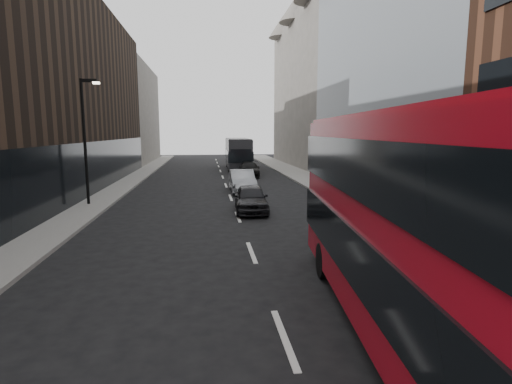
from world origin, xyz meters
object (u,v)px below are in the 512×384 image
object	(u,v)px
red_bus	(420,219)
grey_bus	(238,153)
car_a	(251,198)
street_lamp	(86,133)
car_c	(249,169)
car_b	(242,181)

from	to	relation	value
red_bus	grey_bus	size ratio (longest dim) A/B	1.07
grey_bus	car_a	bearing A→B (deg)	-91.75
street_lamp	car_a	distance (m)	10.03
street_lamp	car_a	xyz separation A→B (m)	(9.03, -2.66, -3.46)
car_a	car_c	distance (m)	16.98
car_b	car_a	bearing A→B (deg)	-91.63
grey_bus	car_a	size ratio (longest dim) A/B	2.58
red_bus	car_a	distance (m)	14.00
red_bus	car_b	world-z (taller)	red_bus
street_lamp	red_bus	xyz separation A→B (m)	(10.82, -16.43, -1.61)
red_bus	car_b	xyz separation A→B (m)	(-1.61, 20.98, -1.79)
red_bus	car_a	size ratio (longest dim) A/B	2.75
grey_bus	car_a	world-z (taller)	grey_bus
grey_bus	car_c	bearing A→B (deg)	-84.93
car_a	car_c	xyz separation A→B (m)	(1.73, 16.90, -0.01)
street_lamp	car_b	distance (m)	10.82
street_lamp	car_c	size ratio (longest dim) A/B	1.43
street_lamp	car_c	world-z (taller)	street_lamp
car_b	red_bus	bearing A→B (deg)	-85.84
car_c	car_a	bearing A→B (deg)	-89.59
red_bus	car_c	size ratio (longest dim) A/B	2.38
car_a	car_b	distance (m)	7.22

